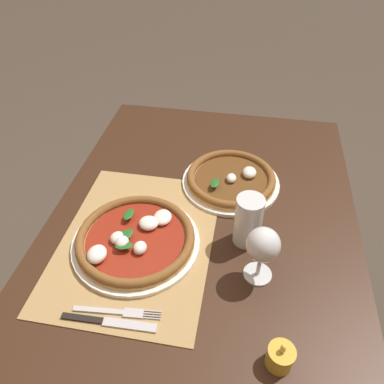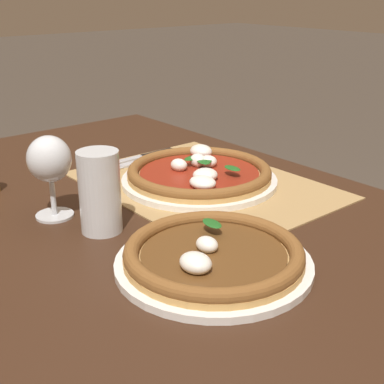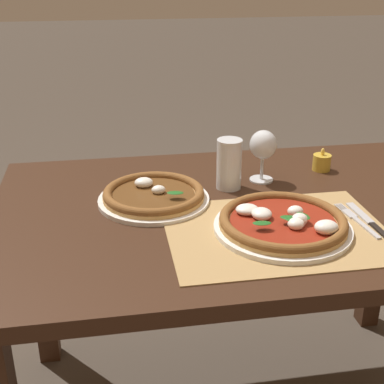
# 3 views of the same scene
# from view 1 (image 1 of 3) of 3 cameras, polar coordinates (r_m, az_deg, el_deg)

# --- Properties ---
(ground_plane) EXTENTS (24.00, 24.00, 0.00)m
(ground_plane) POSITION_cam_1_polar(r_m,az_deg,el_deg) (1.64, 0.62, -24.58)
(ground_plane) COLOR #473D33
(dining_table) EXTENTS (1.36, 0.86, 0.74)m
(dining_table) POSITION_cam_1_polar(r_m,az_deg,el_deg) (1.09, 0.87, -11.00)
(dining_table) COLOR #382114
(dining_table) RESTS_ON ground
(paper_placemat) EXTENTS (0.53, 0.40, 0.00)m
(paper_placemat) POSITION_cam_1_polar(r_m,az_deg,el_deg) (1.02, -8.34, -7.29)
(paper_placemat) COLOR #A88451
(paper_placemat) RESTS_ON dining_table
(pizza_near) EXTENTS (0.33, 0.33, 0.05)m
(pizza_near) POSITION_cam_1_polar(r_m,az_deg,el_deg) (0.99, -8.62, -7.08)
(pizza_near) COLOR white
(pizza_near) RESTS_ON paper_placemat
(pizza_far) EXTENTS (0.30, 0.30, 0.05)m
(pizza_far) POSITION_cam_1_polar(r_m,az_deg,el_deg) (1.17, 5.98, 1.97)
(pizza_far) COLOR white
(pizza_far) RESTS_ON dining_table
(wine_glass) EXTENTS (0.08, 0.08, 0.16)m
(wine_glass) POSITION_cam_1_polar(r_m,az_deg,el_deg) (0.87, 10.72, -8.20)
(wine_glass) COLOR silver
(wine_glass) RESTS_ON dining_table
(pint_glass) EXTENTS (0.07, 0.07, 0.15)m
(pint_glass) POSITION_cam_1_polar(r_m,az_deg,el_deg) (0.97, 8.55, -4.46)
(pint_glass) COLOR silver
(pint_glass) RESTS_ON dining_table
(fork) EXTENTS (0.03, 0.20, 0.00)m
(fork) POSITION_cam_1_polar(r_m,az_deg,el_deg) (0.89, -11.25, -17.49)
(fork) COLOR #B7B7BC
(fork) RESTS_ON paper_placemat
(knife) EXTENTS (0.02, 0.22, 0.01)m
(knife) POSITION_cam_1_polar(r_m,az_deg,el_deg) (0.89, -12.54, -18.78)
(knife) COLOR black
(knife) RESTS_ON paper_placemat
(votive_candle) EXTENTS (0.06, 0.06, 0.07)m
(votive_candle) POSITION_cam_1_polar(r_m,az_deg,el_deg) (0.83, 13.28, -23.31)
(votive_candle) COLOR gold
(votive_candle) RESTS_ON dining_table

